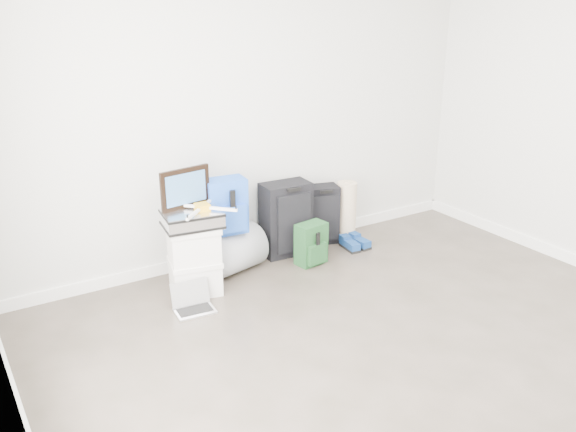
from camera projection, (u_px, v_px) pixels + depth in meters
ground at (457, 394)px, 3.62m from camera, size 5.00×5.00×0.00m
room_envelope at (487, 105)px, 3.04m from camera, size 4.52×5.02×2.71m
boxes_stack at (195, 260)px, 4.77m from camera, size 0.45×0.39×0.56m
briefcase at (192, 219)px, 4.65m from camera, size 0.47×0.37×0.12m
painting at (185, 188)px, 4.65m from camera, size 0.42×0.09×0.32m
drone at (202, 207)px, 4.64m from camera, size 0.43×0.43×0.05m
duffel_bag at (226, 252)px, 5.12m from camera, size 0.70×0.52×0.38m
blue_backpack at (226, 207)px, 4.95m from camera, size 0.34×0.27×0.46m
large_suitcase at (286, 219)px, 5.46m from camera, size 0.44×0.30×0.67m
green_backpack at (312, 245)px, 5.31m from camera, size 0.29×0.23×0.37m
carry_on at (319, 215)px, 5.73m from camera, size 0.39×0.31×0.56m
shoes at (355, 244)px, 5.68m from camera, size 0.23×0.26×0.08m
rolled_rug at (346, 211)px, 5.80m from camera, size 0.19×0.19×0.57m
laptop at (193, 303)px, 4.58m from camera, size 0.31×0.24×0.21m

